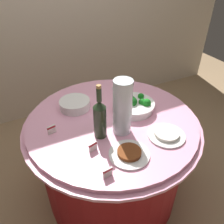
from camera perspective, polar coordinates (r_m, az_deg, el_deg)
ground_plane at (r=2.00m, az=0.00°, el=-18.79°), size 6.00×6.00×0.00m
buffet_table at (r=1.71m, az=0.00°, el=-11.41°), size 1.16×1.16×0.74m
broccoli_bowl at (r=1.52m, az=5.68°, el=1.70°), size 0.28×0.28×0.11m
plate_stack at (r=1.56m, az=-9.47°, el=1.98°), size 0.21×0.21×0.06m
wine_bottle at (r=1.25m, az=-3.12°, el=-1.51°), size 0.07×0.07×0.34m
decorative_fruit_vase at (r=1.27m, az=2.56°, el=0.81°), size 0.11×0.11×0.34m
serving_tongs at (r=1.75m, az=2.17°, el=5.48°), size 0.11×0.16×0.01m
food_plate_stir_fry at (r=1.21m, az=4.41°, el=-10.51°), size 0.22×0.22×0.03m
food_plate_rice at (r=1.36m, az=13.73°, el=-5.60°), size 0.22×0.22×0.03m
label_placard_front at (r=1.37m, az=-15.18°, el=-4.26°), size 0.05×0.02×0.05m
label_placard_mid at (r=1.10m, az=-1.11°, el=-15.13°), size 0.05×0.01×0.05m
label_placard_rear at (r=1.22m, az=-4.92°, el=-8.74°), size 0.05×0.02×0.05m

